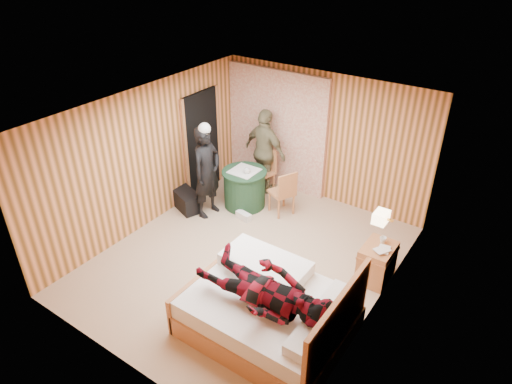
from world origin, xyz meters
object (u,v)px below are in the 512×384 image
Objects in this scene: duffel_bag at (186,200)px; chair_near at (284,190)px; wall_lamp at (381,217)px; man_on_bed at (264,283)px; bed at (271,311)px; nightstand at (377,262)px; man_at_table at (265,152)px; chair_far at (265,167)px; woman_standing at (207,172)px; round_table at (244,188)px.

chair_near is at bearing 49.27° from duffel_bag.
wall_lamp is at bearing 18.46° from duffel_bag.
man_on_bed is (3.00, -1.86, 0.81)m from duffel_bag.
bed is 1.92m from nightstand.
wall_lamp is 0.15× the size of man_at_table.
man_on_bed is at bearing -83.01° from bed.
chair_near is 0.52× the size of man_at_table.
man_at_table is at bearing 155.64° from nightstand.
bed reaches higher than chair_far.
man_at_table reaches higher than bed.
chair_near is at bearing 116.57° from man_on_bed.
woman_standing reaches higher than nightstand.
chair_far is at bearing 124.87° from bed.
duffel_bag is at bearing 148.21° from man_on_bed.
round_table is at bearing 132.06° from bed.
wall_lamp is 3.94m from duffel_bag.
woman_standing is at bearing -31.71° from chair_near.
round_table is at bearing 168.24° from nightstand.
nightstand is at bearing 96.03° from chair_near.
chair_far is 0.93m from chair_near.
woman_standing is (-0.38, -0.61, 0.49)m from round_table.
man_at_table is (0.84, 1.44, 0.68)m from duffel_bag.
nightstand is 3.22m from man_at_table.
bed is 3.11m from woman_standing.
chair_near is at bearing -55.74° from woman_standing.
round_table reaches higher than duffel_bag.
man_on_bed is (2.54, -1.98, 0.12)m from woman_standing.
woman_standing is at bearing 83.56° from man_at_table.
wall_lamp is 1.04m from nightstand.
man_on_bed is at bearing -110.13° from nightstand.
chair_far is 1.38m from woman_standing.
bed reaches higher than round_table.
chair_near is (-2.10, 0.75, 0.21)m from nightstand.
woman_standing is 3.23m from man_on_bed.
nightstand is (0.76, 1.76, -0.01)m from bed.
wall_lamp is 0.13× the size of bed.
duffel_bag is 0.37× the size of man_at_table.
duffel_bag is (-0.84, -0.73, -0.20)m from round_table.
nightstand is 2.24m from chair_near.
man_on_bed reaches higher than duffel_bag.
man_at_table is at bearing 124.78° from bed.
duffel_bag is at bearing -108.04° from chair_far.
wall_lamp is at bearing -93.43° from woman_standing.
man_on_bed reaches higher than wall_lamp.
round_table is at bearing 62.15° from duffel_bag.
man_at_table reaches higher than round_table.
chair_far is 1.68m from duffel_bag.
man_on_bed reaches higher than nightstand.
nightstand is (-0.04, 0.30, -0.99)m from wall_lamp.
bed is 3.70m from chair_far.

